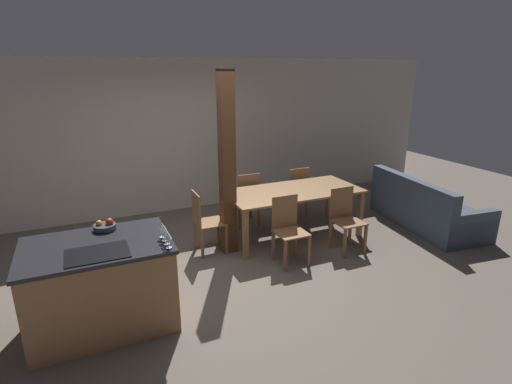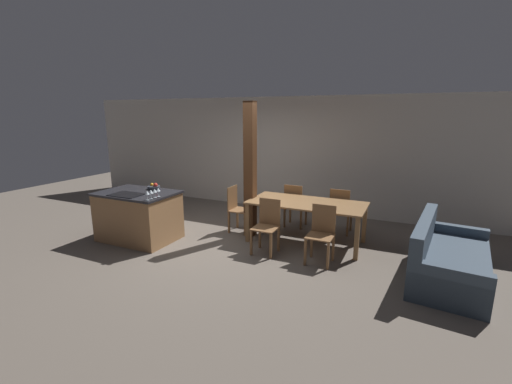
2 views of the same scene
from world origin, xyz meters
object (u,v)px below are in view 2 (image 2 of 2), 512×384
object	(u,v)px
wine_glass_far	(155,191)
dining_chair_far_right	(340,210)
dining_table	(307,207)
timber_post	(250,171)
wine_glass_near	(147,193)
wine_glass_middle	(151,192)
kitchen_island	(139,216)
dining_chair_near_left	(267,225)
dining_chair_head_end	(238,208)
dining_chair_far_left	(295,205)
dining_chair_near_right	(321,233)
wine_glass_end	(158,190)
couch	(447,260)
fruit_bowl	(154,187)

from	to	relation	value
wine_glass_far	dining_chair_far_right	bearing A→B (deg)	38.08
dining_table	timber_post	xyz separation A→B (m)	(-1.09, -0.08, 0.60)
wine_glass_near	timber_post	size ratio (longest dim) A/B	0.06
wine_glass_middle	dining_chair_far_right	xyz separation A→B (m)	(2.71, 2.21, -0.56)
wine_glass_near	dining_chair_far_right	distance (m)	3.60
kitchen_island	dining_chair_near_left	world-z (taller)	kitchen_island
wine_glass_near	timber_post	distance (m)	1.91
dining_chair_near_left	dining_chair_head_end	distance (m)	1.19
dining_chair_near_left	dining_chair_far_left	bearing A→B (deg)	90.00
wine_glass_near	dining_chair_near_right	bearing A→B (deg)	17.64
wine_glass_end	dining_chair_far_right	world-z (taller)	wine_glass_end
wine_glass_far	wine_glass_end	distance (m)	0.09
wine_glass_near	dining_chair_far_left	xyz separation A→B (m)	(1.78, 2.30, -0.56)
timber_post	dining_table	bearing A→B (deg)	4.35
dining_chair_head_end	couch	distance (m)	3.69
wine_glass_middle	dining_table	bearing A→B (deg)	33.63
fruit_bowl	dining_chair_near_left	world-z (taller)	fruit_bowl
wine_glass_near	dining_chair_far_right	size ratio (longest dim) A/B	0.17
dining_table	dining_chair_far_right	bearing A→B (deg)	57.08
wine_glass_end	dining_chair_head_end	distance (m)	1.65
wine_glass_end	dining_chair_far_left	size ratio (longest dim) A/B	0.17
wine_glass_near	dining_table	world-z (taller)	wine_glass_near
fruit_bowl	dining_chair_head_end	bearing A→B (deg)	32.18
kitchen_island	dining_chair_near_right	size ratio (longest dim) A/B	1.55
dining_chair_far_left	dining_chair_far_right	bearing A→B (deg)	-180.00
kitchen_island	wine_glass_middle	bearing A→B (deg)	-26.59
dining_chair_near_left	dining_chair_head_end	bearing A→B (deg)	142.65
couch	dining_chair_head_end	bearing A→B (deg)	88.44
dining_table	timber_post	bearing A→B (deg)	-175.65
fruit_bowl	dining_chair_far_right	bearing A→B (deg)	25.93
dining_chair_head_end	dining_chair_near_left	bearing A→B (deg)	-127.35
dining_chair_far_left	wine_glass_end	bearing A→B (deg)	48.85
wine_glass_near	dining_chair_near_right	distance (m)	2.90
wine_glass_near	couch	xyz separation A→B (m)	(4.48, 1.06, -0.77)
fruit_bowl	dining_table	size ratio (longest dim) A/B	0.11
wine_glass_far	couch	bearing A→B (deg)	11.06
wine_glass_end	couch	size ratio (longest dim) A/B	0.08
dining_chair_near_right	timber_post	size ratio (longest dim) A/B	0.36
wine_glass_near	dining_chair_far_left	bearing A→B (deg)	52.33
kitchen_island	dining_chair_near_left	xyz separation A→B (m)	(2.40, 0.46, 0.02)
wine_glass_near	dining_chair_near_left	xyz separation A→B (m)	(1.78, 0.86, -0.56)
wine_glass_far	fruit_bowl	bearing A→B (deg)	132.46
wine_glass_near	dining_chair_near_left	distance (m)	2.05
fruit_bowl	dining_chair_near_left	bearing A→B (deg)	3.14
dining_chair_far_right	dining_table	bearing A→B (deg)	57.08
wine_glass_near	couch	bearing A→B (deg)	13.24
dining_chair_near_right	wine_glass_middle	bearing A→B (deg)	-164.09
dining_table	dining_chair_far_right	xyz separation A→B (m)	(0.47, 0.72, -0.19)
dining_chair_far_right	dining_chair_far_left	bearing A→B (deg)	0.00
fruit_bowl	wine_glass_middle	bearing A→B (deg)	-51.74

